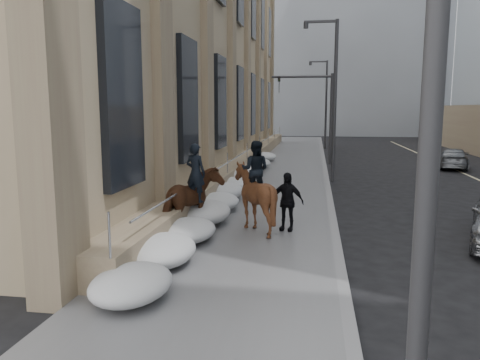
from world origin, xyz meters
name	(u,v)px	position (x,y,z in m)	size (l,w,h in m)	color
ground	(224,273)	(0.00, 0.00, 0.00)	(140.00, 140.00, 0.00)	black
sidewalk	(268,193)	(0.00, 10.00, 0.06)	(5.00, 80.00, 0.12)	#5B5B5D
curb	(329,195)	(2.62, 10.00, 0.06)	(0.24, 80.00, 0.12)	slate
limestone_building	(202,26)	(-5.26, 19.96, 8.90)	(6.10, 44.00, 18.00)	#9A8765
bg_building_mid	(332,35)	(4.00, 60.00, 14.00)	(30.00, 12.00, 28.00)	slate
bg_building_far	(270,72)	(-6.00, 72.00, 10.00)	(24.00, 12.00, 20.00)	gray
streetlight_mid	(332,91)	(2.74, 14.00, 4.58)	(1.71, 0.24, 8.00)	#2D2D30
streetlight_far	(324,99)	(2.74, 34.00, 4.58)	(1.71, 0.24, 8.00)	#2D2D30
traffic_signal	(317,104)	(2.07, 22.00, 4.00)	(4.10, 0.22, 6.00)	#2D2D30
snow_bank	(228,190)	(-1.42, 8.11, 0.47)	(1.70, 18.10, 0.76)	silver
mounted_horse_left	(192,198)	(-1.52, 2.95, 1.13)	(1.66, 2.40, 2.59)	#422313
mounted_horse_right	(254,193)	(0.24, 3.44, 1.23)	(1.75, 1.94, 2.66)	#3E2111
pedestrian	(287,201)	(1.19, 3.57, 0.99)	(1.02, 0.42, 1.74)	black
car_grey	(453,158)	(10.52, 20.74, 0.63)	(1.75, 4.31, 1.25)	slate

